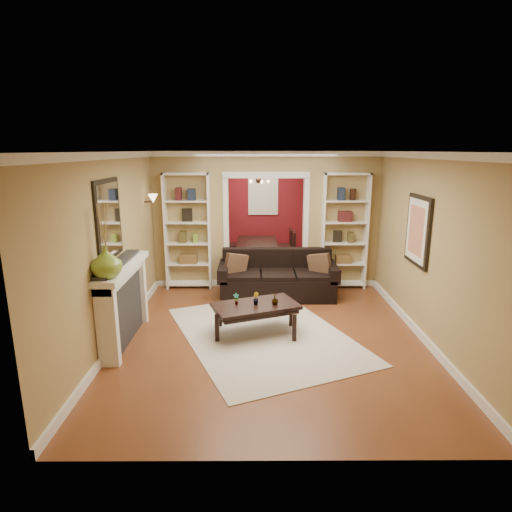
{
  "coord_description": "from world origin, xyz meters",
  "views": [
    {
      "loc": [
        -0.24,
        -7.29,
        2.72
      ],
      "look_at": [
        -0.21,
        -0.8,
        1.11
      ],
      "focal_mm": 30.0,
      "sensor_mm": 36.0,
      "label": 1
    }
  ],
  "objects_px": {
    "bookshelf_right": "(344,232)",
    "sofa": "(278,275)",
    "coffee_table": "(256,319)",
    "dining_table": "(259,255)",
    "fireplace": "(125,304)",
    "bookshelf_left": "(188,232)"
  },
  "relations": [
    {
      "from": "sofa",
      "to": "bookshelf_left",
      "type": "relative_size",
      "value": 0.96
    },
    {
      "from": "coffee_table",
      "to": "dining_table",
      "type": "height_order",
      "value": "dining_table"
    },
    {
      "from": "bookshelf_right",
      "to": "sofa",
      "type": "bearing_deg",
      "value": -156.68
    },
    {
      "from": "bookshelf_right",
      "to": "fireplace",
      "type": "height_order",
      "value": "bookshelf_right"
    },
    {
      "from": "coffee_table",
      "to": "bookshelf_left",
      "type": "relative_size",
      "value": 0.54
    },
    {
      "from": "coffee_table",
      "to": "fireplace",
      "type": "bearing_deg",
      "value": 166.45
    },
    {
      "from": "bookshelf_left",
      "to": "bookshelf_right",
      "type": "relative_size",
      "value": 1.0
    },
    {
      "from": "coffee_table",
      "to": "bookshelf_left",
      "type": "distance_m",
      "value": 2.79
    },
    {
      "from": "sofa",
      "to": "dining_table",
      "type": "distance_m",
      "value": 2.17
    },
    {
      "from": "coffee_table",
      "to": "dining_table",
      "type": "bearing_deg",
      "value": 67.49
    },
    {
      "from": "coffee_table",
      "to": "fireplace",
      "type": "relative_size",
      "value": 0.73
    },
    {
      "from": "sofa",
      "to": "fireplace",
      "type": "bearing_deg",
      "value": -139.64
    },
    {
      "from": "sofa",
      "to": "bookshelf_right",
      "type": "height_order",
      "value": "bookshelf_right"
    },
    {
      "from": "bookshelf_left",
      "to": "fireplace",
      "type": "bearing_deg",
      "value": -102.05
    },
    {
      "from": "dining_table",
      "to": "sofa",
      "type": "bearing_deg",
      "value": -171.02
    },
    {
      "from": "bookshelf_right",
      "to": "fireplace",
      "type": "distance_m",
      "value": 4.47
    },
    {
      "from": "sofa",
      "to": "bookshelf_left",
      "type": "bearing_deg",
      "value": 161.71
    },
    {
      "from": "fireplace",
      "to": "coffee_table",
      "type": "bearing_deg",
      "value": 7.69
    },
    {
      "from": "coffee_table",
      "to": "bookshelf_right",
      "type": "distance_m",
      "value": 3.02
    },
    {
      "from": "bookshelf_left",
      "to": "fireplace",
      "type": "relative_size",
      "value": 1.35
    },
    {
      "from": "coffee_table",
      "to": "bookshelf_right",
      "type": "bearing_deg",
      "value": 30.93
    },
    {
      "from": "bookshelf_right",
      "to": "dining_table",
      "type": "relative_size",
      "value": 1.34
    }
  ]
}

